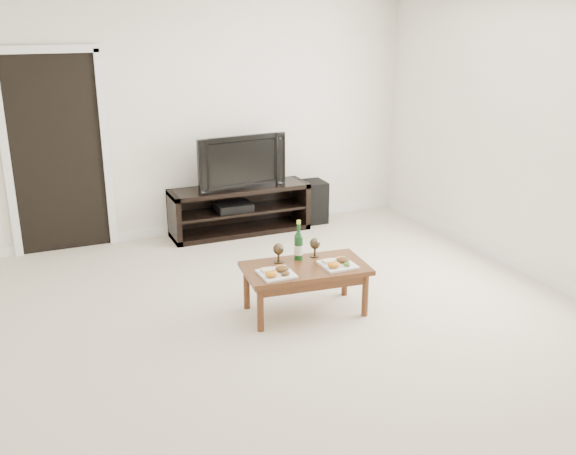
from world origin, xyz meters
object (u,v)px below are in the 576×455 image
at_px(media_console, 240,210).
at_px(coffee_table, 305,289).
at_px(television, 239,161).
at_px(subwoofer, 311,202).

relative_size(media_console, coffee_table, 1.55).
bearing_deg(television, media_console, 0.00).
xyz_separation_m(television, subwoofer, (0.93, 0.05, -0.60)).
bearing_deg(coffee_table, subwoofer, 63.52).
bearing_deg(coffee_table, media_console, 85.05).
relative_size(media_console, television, 1.53).
bearing_deg(subwoofer, television, -174.55).
height_order(media_console, television, television).
xyz_separation_m(television, coffee_table, (-0.19, -2.20, -0.64)).
relative_size(television, subwoofer, 2.08).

